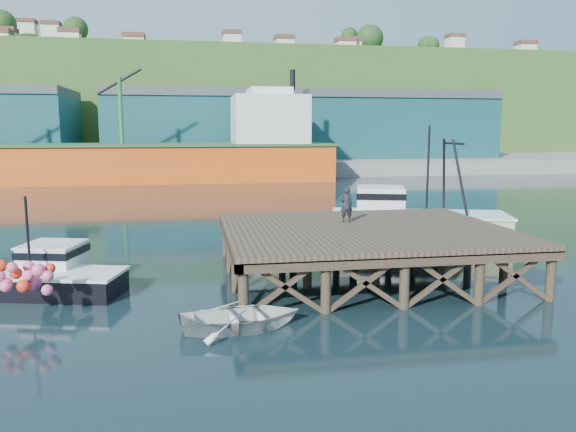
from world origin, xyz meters
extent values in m
plane|color=black|center=(0.00, 0.00, 0.00)|extent=(300.00, 300.00, 0.00)
cube|color=brown|center=(5.50, 0.00, 2.00)|extent=(12.00, 10.00, 0.25)
cube|color=#473828|center=(5.50, -4.85, 1.75)|extent=(12.00, 0.30, 0.35)
cylinder|color=#473828|center=(-0.20, -4.70, 0.80)|extent=(0.36, 0.36, 2.60)
cylinder|color=#473828|center=(11.20, -4.70, 0.80)|extent=(0.36, 0.36, 2.60)
cylinder|color=#473828|center=(-0.20, 4.70, 0.80)|extent=(0.36, 0.36, 2.60)
cylinder|color=#473828|center=(11.20, 4.70, 0.80)|extent=(0.36, 0.36, 2.60)
cube|color=gray|center=(0.00, 70.00, 1.00)|extent=(160.00, 40.00, 2.00)
cube|color=#194C55|center=(0.00, 65.00, 6.50)|extent=(28.00, 16.00, 9.00)
cube|color=#194C55|center=(30.00, 65.00, 6.50)|extent=(30.00, 16.00, 9.00)
cube|color=#F25A16|center=(-12.00, 48.00, 2.20)|extent=(55.00, 9.50, 4.40)
cube|color=#26592D|center=(-12.00, 48.00, 4.50)|extent=(55.50, 10.00, 0.30)
cube|color=silver|center=(8.00, 48.00, 7.50)|extent=(9.00, 9.00, 6.00)
cube|color=silver|center=(8.00, 48.00, 10.80)|extent=(5.00, 7.00, 1.20)
cylinder|color=black|center=(11.00, 48.00, 12.50)|extent=(0.70, 0.70, 2.50)
cube|color=#2D511E|center=(0.00, 100.00, 11.00)|extent=(220.00, 50.00, 22.00)
cube|color=black|center=(-7.66, -0.72, 0.43)|extent=(6.55, 3.75, 0.86)
cube|color=silver|center=(-7.66, -0.72, 0.87)|extent=(6.68, 3.83, 0.11)
cube|color=silver|center=(-7.38, 0.36, 1.28)|extent=(2.50, 2.50, 0.86)
cube|color=black|center=(-7.38, 0.36, 1.47)|extent=(2.64, 2.64, 0.29)
cylinder|color=black|center=(-7.81, -1.31, 2.38)|extent=(0.10, 0.10, 3.04)
sphere|color=#F0588A|center=(-7.83, -3.37, 1.05)|extent=(0.40, 0.40, 0.40)
sphere|color=#F0588A|center=(-6.98, -3.18, 1.24)|extent=(0.40, 0.40, 0.40)
sphere|color=red|center=(-7.36, -3.66, 1.43)|extent=(0.40, 0.40, 0.40)
cube|color=#D1CD87|center=(10.73, 6.50, 0.78)|extent=(10.09, 5.89, 1.56)
cube|color=silver|center=(10.73, 6.50, 1.61)|extent=(10.30, 6.10, 0.13)
cube|color=silver|center=(8.56, 6.50, 2.34)|extent=(3.19, 3.07, 1.56)
cube|color=black|center=(8.56, 6.50, 2.69)|extent=(3.30, 3.18, 0.35)
cylinder|color=black|center=(11.16, 6.50, 3.90)|extent=(0.12, 0.12, 5.21)
imported|color=white|center=(-0.38, -5.80, 0.40)|extent=(4.11, 3.12, 0.80)
imported|color=black|center=(5.09, 1.48, 2.92)|extent=(0.61, 0.43, 1.59)
camera|label=1|loc=(-1.82, -22.92, 6.27)|focal=35.00mm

